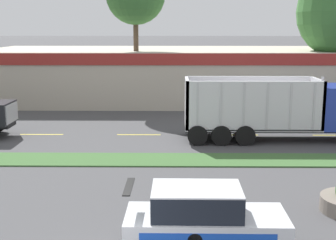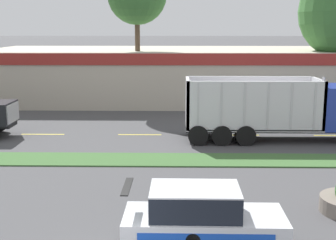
{
  "view_description": "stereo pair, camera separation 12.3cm",
  "coord_description": "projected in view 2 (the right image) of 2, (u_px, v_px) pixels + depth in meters",
  "views": [
    {
      "loc": [
        1.47,
        -9.29,
        5.87
      ],
      "look_at": [
        1.26,
        9.14,
        2.19
      ],
      "focal_mm": 50.0,
      "sensor_mm": 36.0,
      "label": 1
    },
    {
      "loc": [
        1.59,
        -9.29,
        5.87
      ],
      "look_at": [
        1.26,
        9.14,
        2.19
      ],
      "focal_mm": 50.0,
      "sensor_mm": 36.0,
      "label": 2
    }
  ],
  "objects": [
    {
      "name": "rally_car",
      "position": [
        201.0,
        218.0,
        12.43
      ],
      "size": [
        4.31,
        1.91,
        1.75
      ],
      "color": "silver",
      "rests_on": "ground_plane"
    },
    {
      "name": "dump_truck_mid",
      "position": [
        324.0,
        111.0,
        24.37
      ],
      "size": [
        12.33,
        2.81,
        3.43
      ],
      "color": "black",
      "rests_on": "ground_plane"
    },
    {
      "name": "grass_verge",
      "position": [
        141.0,
        160.0,
        20.91
      ],
      "size": [
        120.0,
        2.08,
        0.06
      ],
      "primitive_type": "cube",
      "color": "#3D6633",
      "rests_on": "ground_plane"
    },
    {
      "name": "centre_line_3",
      "position": [
        43.0,
        134.0,
        25.97
      ],
      "size": [
        2.4,
        0.14,
        0.01
      ],
      "primitive_type": "cube",
      "color": "yellow",
      "rests_on": "ground_plane"
    },
    {
      "name": "centre_line_5",
      "position": [
        237.0,
        135.0,
        25.78
      ],
      "size": [
        2.4,
        0.14,
        0.01
      ],
      "primitive_type": "cube",
      "color": "yellow",
      "rests_on": "ground_plane"
    },
    {
      "name": "store_building_backdrop",
      "position": [
        193.0,
        74.0,
        38.6
      ],
      "size": [
        33.12,
        12.1,
        4.09
      ],
      "color": "#BCB29E",
      "rests_on": "ground_plane"
    },
    {
      "name": "centre_line_4",
      "position": [
        140.0,
        135.0,
        25.87
      ],
      "size": [
        2.4,
        0.14,
        0.01
      ],
      "primitive_type": "cube",
      "color": "yellow",
      "rests_on": "ground_plane"
    },
    {
      "name": "centre_line_6",
      "position": [
        336.0,
        135.0,
        25.68
      ],
      "size": [
        2.4,
        0.14,
        0.01
      ],
      "primitive_type": "cube",
      "color": "yellow",
      "rests_on": "ground_plane"
    }
  ]
}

